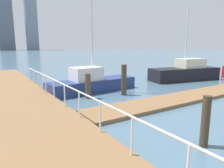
{
  "coord_description": "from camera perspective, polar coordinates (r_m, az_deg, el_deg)",
  "views": [
    {
      "loc": [
        -6.2,
        3.19,
        3.23
      ],
      "look_at": [
        -0.79,
        11.78,
        1.31
      ],
      "focal_mm": 32.59,
      "sensor_mm": 36.0,
      "label": 1
    }
  ],
  "objects": [
    {
      "name": "dock_piling_1",
      "position": [
        7.22,
        24.73,
        -9.54
      ],
      "size": [
        0.27,
        0.27,
        1.7
      ],
      "primitive_type": "cylinder",
      "color": "#473826",
      "rests_on": "ground_plane"
    },
    {
      "name": "moored_boat_1",
      "position": [
        20.45,
        19.86,
        3.18
      ],
      "size": [
        7.03,
        3.28,
        6.59
      ],
      "color": "black",
      "rests_on": "ground_plane"
    },
    {
      "name": "floating_dock",
      "position": [
        12.9,
        18.4,
        -3.92
      ],
      "size": [
        14.09,
        2.0,
        0.18
      ],
      "primitive_type": "cube",
      "color": "olive",
      "rests_on": "ground_plane"
    },
    {
      "name": "boardwalk_railing",
      "position": [
        6.66,
        -3.43,
        -6.64
      ],
      "size": [
        0.06,
        23.98,
        1.08
      ],
      "color": "white",
      "rests_on": "boardwalk"
    },
    {
      "name": "skyline_tower_4",
      "position": [
        167.72,
        -21.78,
        16.11
      ],
      "size": [
        8.95,
        13.99,
        42.26
      ],
      "primitive_type": "cube",
      "rotation": [
        0.0,
        0.0,
        -0.09
      ],
      "color": "gray",
      "rests_on": "ground_plane"
    },
    {
      "name": "dock_piling_4",
      "position": [
        13.34,
        3.35,
        1.14
      ],
      "size": [
        0.35,
        0.35,
        2.02
      ],
      "primitive_type": "cylinder",
      "color": "#473826",
      "rests_on": "ground_plane"
    },
    {
      "name": "dock_piling_0",
      "position": [
        12.57,
        -6.75,
        -0.59
      ],
      "size": [
        0.34,
        0.34,
        1.56
      ],
      "primitive_type": "cylinder",
      "color": "brown",
      "rests_on": "ground_plane"
    },
    {
      "name": "skyline_tower_3",
      "position": [
        168.67,
        -27.82,
        15.57
      ],
      "size": [
        9.93,
        13.0,
        42.02
      ],
      "primitive_type": "cube",
      "rotation": [
        0.0,
        0.0,
        -0.03
      ],
      "color": "slate",
      "rests_on": "ground_plane"
    },
    {
      "name": "ground_plane",
      "position": [
        18.21,
        -11.79,
        0.28
      ],
      "size": [
        300.0,
        300.0,
        0.0
      ],
      "primitive_type": "plane",
      "color": "slate"
    },
    {
      "name": "moored_boat_3",
      "position": [
        14.53,
        -5.81,
        0.48
      ],
      "size": [
        6.63,
        2.31,
        9.53
      ],
      "color": "navy",
      "rests_on": "ground_plane"
    }
  ]
}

